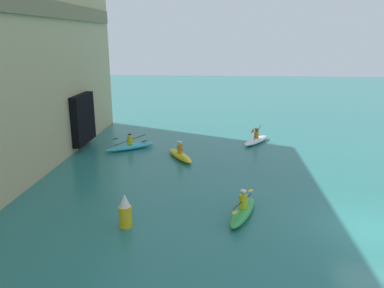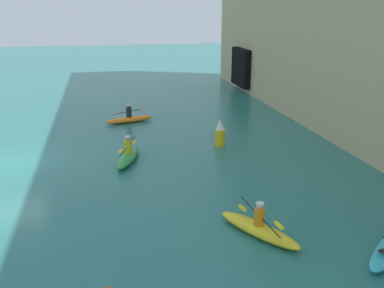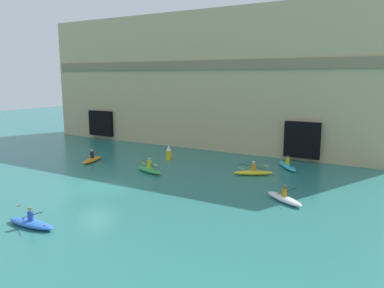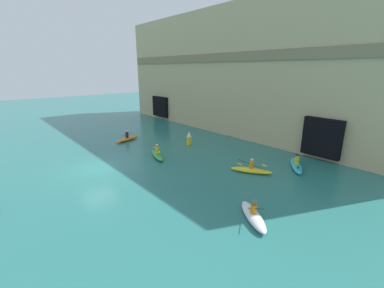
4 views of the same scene
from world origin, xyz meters
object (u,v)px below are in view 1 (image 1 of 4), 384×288
kayak_cyan (130,146)px  kayak_yellow (180,155)px  kayak_white (256,140)px  marker_buoy (125,212)px  kayak_green (243,211)px

kayak_cyan → kayak_yellow: 3.94m
kayak_white → marker_buoy: bearing=-172.8°
kayak_green → kayak_yellow: size_ratio=1.03×
kayak_white → kayak_green: bearing=-154.3°
kayak_white → marker_buoy: size_ratio=2.11×
kayak_cyan → marker_buoy: 10.75m
kayak_cyan → kayak_white: 8.88m
kayak_green → kayak_cyan: (9.23, 7.07, -0.03)m
kayak_white → kayak_yellow: bearing=161.3°
kayak_green → kayak_white: (11.50, -1.50, -0.03)m
kayak_cyan → kayak_white: (2.27, -8.58, 0.00)m
kayak_green → kayak_white: bearing=10.7°
kayak_white → kayak_yellow: 6.38m
kayak_green → kayak_white: kayak_white is taller
kayak_green → marker_buoy: marker_buoy is taller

